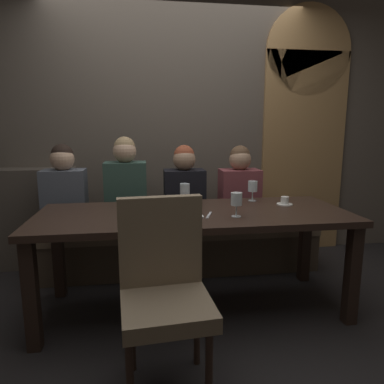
{
  "coord_description": "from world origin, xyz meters",
  "views": [
    {
      "loc": [
        -0.36,
        -2.38,
        1.33
      ],
      "look_at": [
        0.02,
        0.23,
        0.84
      ],
      "focal_mm": 32.58,
      "sensor_mm": 36.0,
      "label": 1
    }
  ],
  "objects_px": {
    "dining_table": "(194,224)",
    "diner_bearded": "(126,185)",
    "chair_near_side": "(164,282)",
    "wine_glass_far_right": "(185,190)",
    "diner_near_end": "(239,187)",
    "wine_glass_center_front": "(236,200)",
    "diner_redhead": "(64,190)",
    "dessert_plate": "(189,213)",
    "banquette_bench": "(183,247)",
    "diner_far_end": "(184,188)",
    "espresso_cup": "(285,201)",
    "wine_glass_end_left": "(253,187)",
    "fork_on_table": "(209,215)"
  },
  "relations": [
    {
      "from": "chair_near_side",
      "to": "diner_redhead",
      "type": "distance_m",
      "value": 1.62
    },
    {
      "from": "espresso_cup",
      "to": "fork_on_table",
      "type": "xyz_separation_m",
      "value": [
        -0.65,
        -0.25,
        -0.02
      ]
    },
    {
      "from": "wine_glass_end_left",
      "to": "fork_on_table",
      "type": "xyz_separation_m",
      "value": [
        -0.44,
        -0.42,
        -0.11
      ]
    },
    {
      "from": "wine_glass_end_left",
      "to": "fork_on_table",
      "type": "bearing_deg",
      "value": -136.33
    },
    {
      "from": "diner_near_end",
      "to": "fork_on_table",
      "type": "xyz_separation_m",
      "value": [
        -0.44,
        -0.81,
        -0.05
      ]
    },
    {
      "from": "diner_redhead",
      "to": "wine_glass_end_left",
      "type": "xyz_separation_m",
      "value": [
        1.55,
        -0.38,
        0.06
      ]
    },
    {
      "from": "banquette_bench",
      "to": "wine_glass_end_left",
      "type": "distance_m",
      "value": 0.91
    },
    {
      "from": "diner_near_end",
      "to": "wine_glass_center_front",
      "type": "xyz_separation_m",
      "value": [
        -0.27,
        -0.86,
        0.06
      ]
    },
    {
      "from": "dining_table",
      "to": "diner_bearded",
      "type": "bearing_deg",
      "value": 126.4
    },
    {
      "from": "wine_glass_center_front",
      "to": "espresso_cup",
      "type": "distance_m",
      "value": 0.56
    },
    {
      "from": "banquette_bench",
      "to": "diner_far_end",
      "type": "relative_size",
      "value": 3.43
    },
    {
      "from": "dining_table",
      "to": "wine_glass_center_front",
      "type": "bearing_deg",
      "value": -33.56
    },
    {
      "from": "chair_near_side",
      "to": "dining_table",
      "type": "bearing_deg",
      "value": 69.98
    },
    {
      "from": "espresso_cup",
      "to": "banquette_bench",
      "type": "bearing_deg",
      "value": 141.96
    },
    {
      "from": "diner_far_end",
      "to": "wine_glass_end_left",
      "type": "height_order",
      "value": "diner_far_end"
    },
    {
      "from": "diner_redhead",
      "to": "diner_far_end",
      "type": "xyz_separation_m",
      "value": [
        1.04,
        -0.01,
        -0.01
      ]
    },
    {
      "from": "diner_far_end",
      "to": "diner_redhead",
      "type": "bearing_deg",
      "value": 179.39
    },
    {
      "from": "diner_near_end",
      "to": "wine_glass_center_front",
      "type": "height_order",
      "value": "diner_near_end"
    },
    {
      "from": "wine_glass_far_right",
      "to": "dessert_plate",
      "type": "distance_m",
      "value": 0.36
    },
    {
      "from": "diner_bearded",
      "to": "wine_glass_far_right",
      "type": "relative_size",
      "value": 4.9
    },
    {
      "from": "wine_glass_end_left",
      "to": "fork_on_table",
      "type": "distance_m",
      "value": 0.62
    },
    {
      "from": "diner_near_end",
      "to": "diner_bearded",
      "type": "bearing_deg",
      "value": -179.73
    },
    {
      "from": "diner_redhead",
      "to": "dessert_plate",
      "type": "distance_m",
      "value": 1.24
    },
    {
      "from": "banquette_bench",
      "to": "wine_glass_far_right",
      "type": "distance_m",
      "value": 0.77
    },
    {
      "from": "dessert_plate",
      "to": "diner_redhead",
      "type": "bearing_deg",
      "value": 141.48
    },
    {
      "from": "dining_table",
      "to": "diner_redhead",
      "type": "relative_size",
      "value": 2.95
    },
    {
      "from": "diner_far_end",
      "to": "wine_glass_center_front",
      "type": "xyz_separation_m",
      "value": [
        0.25,
        -0.85,
        0.06
      ]
    },
    {
      "from": "dining_table",
      "to": "diner_bearded",
      "type": "distance_m",
      "value": 0.87
    },
    {
      "from": "espresso_cup",
      "to": "wine_glass_end_left",
      "type": "bearing_deg",
      "value": 139.75
    },
    {
      "from": "diner_near_end",
      "to": "banquette_bench",
      "type": "bearing_deg",
      "value": 178.69
    },
    {
      "from": "diner_redhead",
      "to": "fork_on_table",
      "type": "xyz_separation_m",
      "value": [
        1.11,
        -0.8,
        -0.06
      ]
    },
    {
      "from": "diner_bearded",
      "to": "wine_glass_center_front",
      "type": "xyz_separation_m",
      "value": [
        0.76,
        -0.86,
        0.02
      ]
    },
    {
      "from": "diner_far_end",
      "to": "espresso_cup",
      "type": "relative_size",
      "value": 6.07
    },
    {
      "from": "chair_near_side",
      "to": "wine_glass_end_left",
      "type": "distance_m",
      "value": 1.33
    },
    {
      "from": "fork_on_table",
      "to": "dining_table",
      "type": "bearing_deg",
      "value": 145.07
    },
    {
      "from": "wine_glass_far_right",
      "to": "espresso_cup",
      "type": "distance_m",
      "value": 0.78
    },
    {
      "from": "diner_redhead",
      "to": "espresso_cup",
      "type": "height_order",
      "value": "diner_redhead"
    },
    {
      "from": "diner_near_end",
      "to": "wine_glass_far_right",
      "type": "distance_m",
      "value": 0.71
    },
    {
      "from": "dessert_plate",
      "to": "banquette_bench",
      "type": "bearing_deg",
      "value": 86.26
    },
    {
      "from": "wine_glass_far_right",
      "to": "espresso_cup",
      "type": "xyz_separation_m",
      "value": [
        0.77,
        -0.12,
        -0.09
      ]
    },
    {
      "from": "chair_near_side",
      "to": "fork_on_table",
      "type": "bearing_deg",
      "value": 59.96
    },
    {
      "from": "diner_redhead",
      "to": "espresso_cup",
      "type": "xyz_separation_m",
      "value": [
        1.75,
        -0.56,
        -0.04
      ]
    },
    {
      "from": "chair_near_side",
      "to": "diner_near_end",
      "type": "bearing_deg",
      "value": 60.71
    },
    {
      "from": "chair_near_side",
      "to": "wine_glass_far_right",
      "type": "bearing_deg",
      "value": 76.79
    },
    {
      "from": "diner_redhead",
      "to": "wine_glass_end_left",
      "type": "relative_size",
      "value": 4.54
    },
    {
      "from": "dining_table",
      "to": "wine_glass_end_left",
      "type": "xyz_separation_m",
      "value": [
        0.53,
        0.3,
        0.2
      ]
    },
    {
      "from": "banquette_bench",
      "to": "diner_near_end",
      "type": "distance_m",
      "value": 0.77
    },
    {
      "from": "banquette_bench",
      "to": "diner_far_end",
      "type": "distance_m",
      "value": 0.57
    },
    {
      "from": "diner_bearded",
      "to": "dining_table",
      "type": "bearing_deg",
      "value": -53.6
    },
    {
      "from": "espresso_cup",
      "to": "dessert_plate",
      "type": "xyz_separation_m",
      "value": [
        -0.78,
        -0.22,
        -0.01
      ]
    }
  ]
}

